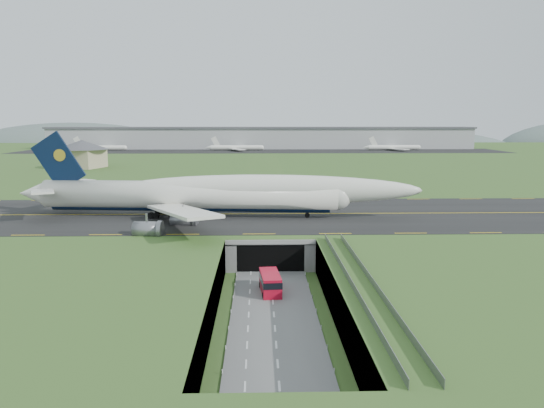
{
  "coord_description": "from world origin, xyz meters",
  "views": [
    {
      "loc": [
        -1.96,
        -83.04,
        26.95
      ],
      "look_at": [
        0.54,
        20.0,
        10.45
      ],
      "focal_mm": 35.0,
      "sensor_mm": 36.0,
      "label": 1
    }
  ],
  "objects": [
    {
      "name": "cargo_terminal",
      "position": [
        -0.12,
        299.41,
        13.96
      ],
      "size": [
        320.0,
        67.0,
        15.6
      ],
      "color": "#B2B2B2",
      "rests_on": "ground"
    },
    {
      "name": "distant_hills",
      "position": [
        64.38,
        430.0,
        -4.0
      ],
      "size": [
        700.0,
        91.0,
        60.0
      ],
      "color": "slate",
      "rests_on": "ground"
    },
    {
      "name": "shuttle_tram",
      "position": [
        -0.31,
        -3.29,
        1.72
      ],
      "size": [
        3.56,
        7.89,
        3.12
      ],
      "rotation": [
        0.0,
        0.0,
        0.09
      ],
      "color": "red",
      "rests_on": "ground"
    },
    {
      "name": "taxiway",
      "position": [
        0.0,
        33.0,
        6.09
      ],
      "size": [
        800.0,
        44.0,
        0.18
      ],
      "primitive_type": "cube",
      "color": "black",
      "rests_on": "airfield_deck"
    },
    {
      "name": "tunnel_portal",
      "position": [
        0.0,
        16.71,
        3.33
      ],
      "size": [
        17.0,
        22.3,
        6.0
      ],
      "color": "gray",
      "rests_on": "ground"
    },
    {
      "name": "guideway",
      "position": [
        11.0,
        -19.11,
        5.32
      ],
      "size": [
        3.0,
        53.0,
        7.05
      ],
      "color": "#A8A8A3",
      "rests_on": "ground"
    },
    {
      "name": "jumbo_jet",
      "position": [
        -11.01,
        29.89,
        11.11
      ],
      "size": [
        87.55,
        57.32,
        19.03
      ],
      "rotation": [
        0.0,
        0.0,
        -0.09
      ],
      "color": "white",
      "rests_on": "ground"
    },
    {
      "name": "service_building",
      "position": [
        -78.63,
        148.75,
        13.22
      ],
      "size": [
        27.39,
        27.39,
        12.19
      ],
      "rotation": [
        0.0,
        0.0,
        -0.26
      ],
      "color": "#C0AF8A",
      "rests_on": "ground"
    },
    {
      "name": "airfield_deck",
      "position": [
        0.0,
        0.0,
        3.0
      ],
      "size": [
        800.0,
        800.0,
        6.0
      ],
      "primitive_type": "cube",
      "color": "gray",
      "rests_on": "ground"
    },
    {
      "name": "trench_road",
      "position": [
        0.0,
        -7.5,
        0.1
      ],
      "size": [
        12.0,
        75.0,
        0.2
      ],
      "primitive_type": "cube",
      "color": "slate",
      "rests_on": "ground"
    },
    {
      "name": "ground",
      "position": [
        0.0,
        0.0,
        0.0
      ],
      "size": [
        900.0,
        900.0,
        0.0
      ],
      "primitive_type": "plane",
      "color": "#376126",
      "rests_on": "ground"
    }
  ]
}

